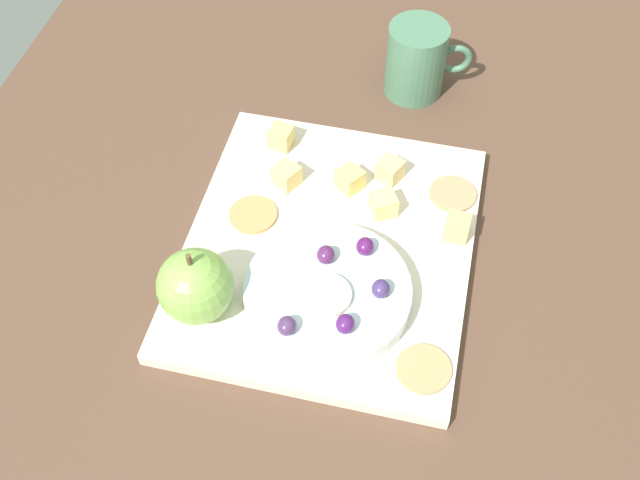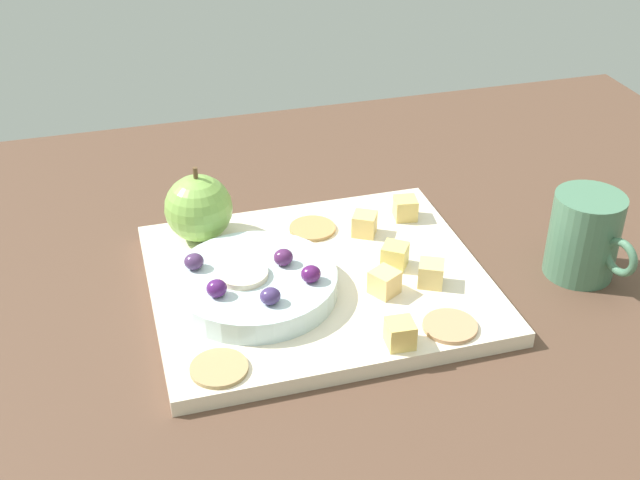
{
  "view_description": "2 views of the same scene",
  "coord_description": "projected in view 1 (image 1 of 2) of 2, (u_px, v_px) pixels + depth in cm",
  "views": [
    {
      "loc": [
        45.52,
        11.51,
        68.3
      ],
      "look_at": [
        2.33,
        1.57,
        9.55
      ],
      "focal_mm": 42.52,
      "sensor_mm": 36.0,
      "label": 1
    },
    {
      "loc": [
        18.47,
        67.78,
        53.18
      ],
      "look_at": [
        0.06,
        3.05,
        10.88
      ],
      "focal_mm": 46.07,
      "sensor_mm": 36.0,
      "label": 2
    }
  ],
  "objects": [
    {
      "name": "cheese_cube_4",
      "position": [
        350.0,
        179.0,
        0.81
      ],
      "size": [
        3.4,
        3.4,
        2.44
      ],
      "primitive_type": "cube",
      "rotation": [
        0.0,
        0.0,
        0.96
      ],
      "color": "#E4CE69",
      "rests_on": "platter"
    },
    {
      "name": "grape_3",
      "position": [
        381.0,
        289.0,
        0.71
      ],
      "size": [
        1.93,
        1.74,
        1.61
      ],
      "primitive_type": "ellipsoid",
      "color": "#412E63",
      "rests_on": "serving_dish"
    },
    {
      "name": "cheese_cube_1",
      "position": [
        384.0,
        204.0,
        0.79
      ],
      "size": [
        3.34,
        3.34,
        2.44
      ],
      "primitive_type": "cube",
      "rotation": [
        0.0,
        0.0,
        0.53
      ],
      "color": "#F2C679",
      "rests_on": "platter"
    },
    {
      "name": "cracker_1",
      "position": [
        253.0,
        215.0,
        0.8
      ],
      "size": [
        5.08,
        5.08,
        0.4
      ],
      "primitive_type": "cylinder",
      "color": "tan",
      "rests_on": "platter"
    },
    {
      "name": "grape_2",
      "position": [
        365.0,
        246.0,
        0.74
      ],
      "size": [
        1.93,
        1.74,
        1.67
      ],
      "primitive_type": "ellipsoid",
      "color": "#501855",
      "rests_on": "serving_dish"
    },
    {
      "name": "table",
      "position": [
        311.0,
        262.0,
        0.81
      ],
      "size": [
        124.6,
        87.15,
        4.38
      ],
      "primitive_type": "cube",
      "color": "brown",
      "rests_on": "ground"
    },
    {
      "name": "apple_slice_0",
      "position": [
        326.0,
        295.0,
        0.71
      ],
      "size": [
        4.86,
        4.86,
        0.6
      ],
      "primitive_type": "cylinder",
      "color": "beige",
      "rests_on": "serving_dish"
    },
    {
      "name": "grape_1",
      "position": [
        326.0,
        255.0,
        0.73
      ],
      "size": [
        1.93,
        1.74,
        1.68
      ],
      "primitive_type": "ellipsoid",
      "color": "#502152",
      "rests_on": "serving_dish"
    },
    {
      "name": "serving_dish",
      "position": [
        328.0,
        294.0,
        0.73
      ],
      "size": [
        16.11,
        16.11,
        2.28
      ],
      "primitive_type": "cylinder",
      "color": "silver",
      "rests_on": "platter"
    },
    {
      "name": "cheese_cube_5",
      "position": [
        457.0,
        227.0,
        0.77
      ],
      "size": [
        2.59,
        2.59,
        2.44
      ],
      "primitive_type": "cube",
      "rotation": [
        0.0,
        0.0,
        1.51
      ],
      "color": "#F1CD69",
      "rests_on": "platter"
    },
    {
      "name": "cheese_cube_3",
      "position": [
        390.0,
        170.0,
        0.82
      ],
      "size": [
        3.27,
        3.27,
        2.44
      ],
      "primitive_type": "cube",
      "rotation": [
        0.0,
        0.0,
        1.12
      ],
      "color": "#E4C677",
      "rests_on": "platter"
    },
    {
      "name": "cracker_0",
      "position": [
        453.0,
        194.0,
        0.82
      ],
      "size": [
        5.08,
        5.08,
        0.4
      ],
      "primitive_type": "cylinder",
      "color": "tan",
      "rests_on": "platter"
    },
    {
      "name": "grape_4",
      "position": [
        287.0,
        326.0,
        0.68
      ],
      "size": [
        1.93,
        1.74,
        1.62
      ],
      "primitive_type": "ellipsoid",
      "color": "#4A2E58",
      "rests_on": "serving_dish"
    },
    {
      "name": "grape_0",
      "position": [
        345.0,
        324.0,
        0.68
      ],
      "size": [
        1.93,
        1.74,
        1.72
      ],
      "primitive_type": "ellipsoid",
      "color": "#4B1B5F",
      "rests_on": "serving_dish"
    },
    {
      "name": "cheese_cube_2",
      "position": [
        286.0,
        176.0,
        0.82
      ],
      "size": [
        3.32,
        3.32,
        2.44
      ],
      "primitive_type": "cube",
      "rotation": [
        0.0,
        0.0,
        1.06
      ],
      "color": "#EEC672",
      "rests_on": "platter"
    },
    {
      "name": "apple_whole",
      "position": [
        195.0,
        286.0,
        0.7
      ],
      "size": [
        7.26,
        7.26,
        7.26
      ],
      "primitive_type": "sphere",
      "color": "#80B14C",
      "rests_on": "platter"
    },
    {
      "name": "cracker_2",
      "position": [
        424.0,
        369.0,
        0.69
      ],
      "size": [
        5.08,
        5.08,
        0.4
      ],
      "primitive_type": "cylinder",
      "color": "tan",
      "rests_on": "platter"
    },
    {
      "name": "cheese_cube_0",
      "position": [
        281.0,
        137.0,
        0.85
      ],
      "size": [
        2.78,
        2.78,
        2.44
      ],
      "primitive_type": "cube",
      "rotation": [
        0.0,
        0.0,
        1.42
      ],
      "color": "#E9C469",
      "rests_on": "platter"
    },
    {
      "name": "cup",
      "position": [
        417.0,
        60.0,
        0.91
      ],
      "size": [
        7.16,
        10.23,
        9.1
      ],
      "color": "#487558",
      "rests_on": "table"
    },
    {
      "name": "platter",
      "position": [
        328.0,
        251.0,
        0.78
      ],
      "size": [
        33.3,
        28.97,
        1.63
      ],
      "primitive_type": "cube",
      "color": "#EFE1C8",
      "rests_on": "table"
    },
    {
      "name": "apple_stem",
      "position": [
        189.0,
        260.0,
        0.67
      ],
      "size": [
        0.5,
        0.5,
        1.2
      ],
      "primitive_type": "cylinder",
      "color": "brown",
      "rests_on": "apple_whole"
    }
  ]
}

